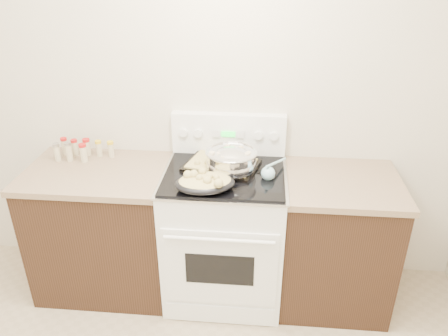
# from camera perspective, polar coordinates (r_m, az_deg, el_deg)

# --- Properties ---
(room_shell) EXTENTS (4.10, 3.60, 2.75)m
(room_shell) POSITION_cam_1_polar(r_m,az_deg,el_deg) (1.25, -22.38, 1.04)
(room_shell) COLOR beige
(room_shell) RESTS_ON ground
(counter_left) EXTENTS (0.93, 0.67, 0.92)m
(counter_left) POSITION_cam_1_polar(r_m,az_deg,el_deg) (3.16, -15.20, -7.61)
(counter_left) COLOR black
(counter_left) RESTS_ON ground
(counter_right) EXTENTS (0.73, 0.67, 0.92)m
(counter_right) POSITION_cam_1_polar(r_m,az_deg,el_deg) (3.03, 14.20, -9.19)
(counter_right) COLOR black
(counter_right) RESTS_ON ground
(kitchen_range) EXTENTS (0.78, 0.73, 1.22)m
(kitchen_range) POSITION_cam_1_polar(r_m,az_deg,el_deg) (2.97, 0.10, -8.33)
(kitchen_range) COLOR white
(kitchen_range) RESTS_ON ground
(mixing_bowl) EXTENTS (0.32, 0.32, 0.19)m
(mixing_bowl) POSITION_cam_1_polar(r_m,az_deg,el_deg) (2.70, 0.97, 0.87)
(mixing_bowl) COLOR silver
(mixing_bowl) RESTS_ON kitchen_range
(roasting_pan) EXTENTS (0.40, 0.32, 0.11)m
(roasting_pan) POSITION_cam_1_polar(r_m,az_deg,el_deg) (2.52, -2.52, -1.85)
(roasting_pan) COLOR black
(roasting_pan) RESTS_ON kitchen_range
(baking_sheet) EXTENTS (0.51, 0.42, 0.06)m
(baking_sheet) POSITION_cam_1_polar(r_m,az_deg,el_deg) (2.79, -0.29, 0.45)
(baking_sheet) COLOR black
(baking_sheet) RESTS_ON kitchen_range
(wooden_spoon) EXTENTS (0.10, 0.26, 0.04)m
(wooden_spoon) POSITION_cam_1_polar(r_m,az_deg,el_deg) (2.73, 0.52, -0.30)
(wooden_spoon) COLOR #A9724D
(wooden_spoon) RESTS_ON kitchen_range
(blue_ladle) EXTENTS (0.16, 0.27, 0.11)m
(blue_ladle) POSITION_cam_1_polar(r_m,az_deg,el_deg) (2.67, 5.88, -0.56)
(blue_ladle) COLOR #91C5D9
(blue_ladle) RESTS_ON kitchen_range
(spice_jars) EXTENTS (0.38, 0.15, 0.13)m
(spice_jars) POSITION_cam_1_polar(r_m,az_deg,el_deg) (3.10, -18.28, 2.33)
(spice_jars) COLOR #BFB28C
(spice_jars) RESTS_ON counter_left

